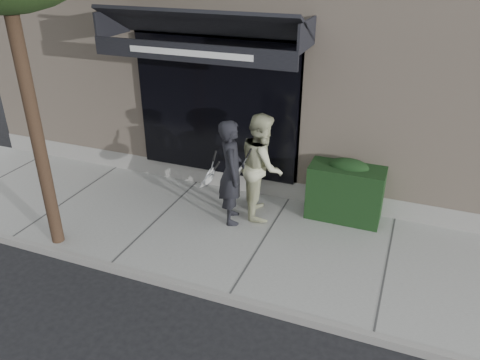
% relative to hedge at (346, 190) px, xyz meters
% --- Properties ---
extents(ground, '(80.00, 80.00, 0.00)m').
position_rel_hedge_xyz_m(ground, '(-1.10, -1.25, -0.66)').
color(ground, black).
rests_on(ground, ground).
extents(sidewalk, '(20.00, 3.00, 0.12)m').
position_rel_hedge_xyz_m(sidewalk, '(-1.10, -1.25, -0.60)').
color(sidewalk, gray).
rests_on(sidewalk, ground).
extents(curb, '(20.00, 0.10, 0.14)m').
position_rel_hedge_xyz_m(curb, '(-1.10, -2.80, -0.59)').
color(curb, gray).
rests_on(curb, ground).
extents(building_facade, '(14.30, 8.04, 5.64)m').
position_rel_hedge_xyz_m(building_facade, '(-1.11, 3.71, 2.08)').
color(building_facade, '#C2AB94').
rests_on(building_facade, ground).
extents(hedge, '(1.30, 0.70, 1.14)m').
position_rel_hedge_xyz_m(hedge, '(0.00, 0.00, 0.00)').
color(hedge, black).
rests_on(hedge, sidewalk).
extents(pedestrian_front, '(0.83, 0.85, 1.88)m').
position_rel_hedge_xyz_m(pedestrian_front, '(-1.85, -0.86, 0.40)').
color(pedestrian_front, black).
rests_on(pedestrian_front, sidewalk).
extents(pedestrian_back, '(1.01, 1.13, 1.91)m').
position_rel_hedge_xyz_m(pedestrian_back, '(-1.44, -0.43, 0.42)').
color(pedestrian_back, beige).
rests_on(pedestrian_back, sidewalk).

